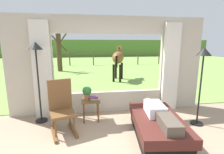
# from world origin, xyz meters

# --- Properties ---
(back_wall_with_window) EXTENTS (5.20, 0.12, 2.55)m
(back_wall_with_window) POSITION_xyz_m (0.00, 2.26, 1.25)
(back_wall_with_window) COLOR #BCB29E
(back_wall_with_window) RESTS_ON ground_plane
(curtain_panel_left) EXTENTS (0.44, 0.10, 2.40)m
(curtain_panel_left) POSITION_xyz_m (-1.69, 2.12, 1.20)
(curtain_panel_left) COLOR silver
(curtain_panel_left) RESTS_ON ground_plane
(curtain_panel_right) EXTENTS (0.44, 0.10, 2.40)m
(curtain_panel_right) POSITION_xyz_m (1.69, 2.12, 1.20)
(curtain_panel_right) COLOR silver
(curtain_panel_right) RESTS_ON ground_plane
(outdoor_pasture_lawn) EXTENTS (36.00, 21.68, 0.02)m
(outdoor_pasture_lawn) POSITION_xyz_m (0.00, 13.16, 0.01)
(outdoor_pasture_lawn) COLOR #759E47
(outdoor_pasture_lawn) RESTS_ON ground_plane
(distant_hill_ridge) EXTENTS (36.00, 2.00, 2.40)m
(distant_hill_ridge) POSITION_xyz_m (0.00, 23.00, 1.20)
(distant_hill_ridge) COLOR #517732
(distant_hill_ridge) RESTS_ON ground_plane
(recliner_sofa) EXTENTS (1.10, 1.80, 0.42)m
(recliner_sofa) POSITION_xyz_m (0.76, 0.78, 0.22)
(recliner_sofa) COLOR black
(recliner_sofa) RESTS_ON ground_plane
(reclining_person) EXTENTS (0.41, 1.44, 0.22)m
(reclining_person) POSITION_xyz_m (0.76, 0.73, 0.52)
(reclining_person) COLOR silver
(reclining_person) RESTS_ON recliner_sofa
(rocking_chair) EXTENTS (0.64, 0.79, 1.12)m
(rocking_chair) POSITION_xyz_m (-1.15, 1.27, 0.55)
(rocking_chair) COLOR brown
(rocking_chair) RESTS_ON ground_plane
(side_table) EXTENTS (0.44, 0.44, 0.52)m
(side_table) POSITION_xyz_m (-0.54, 1.73, 0.43)
(side_table) COLOR brown
(side_table) RESTS_ON ground_plane
(potted_plant) EXTENTS (0.22, 0.22, 0.32)m
(potted_plant) POSITION_xyz_m (-0.62, 1.79, 0.70)
(potted_plant) COLOR #9E6042
(potted_plant) RESTS_ON side_table
(book_stack) EXTENTS (0.22, 0.17, 0.10)m
(book_stack) POSITION_xyz_m (-0.44, 1.66, 0.57)
(book_stack) COLOR #337247
(book_stack) RESTS_ON side_table
(floor_lamp_left) EXTENTS (0.32, 0.32, 1.90)m
(floor_lamp_left) POSITION_xyz_m (-1.72, 1.84, 1.53)
(floor_lamp_left) COLOR black
(floor_lamp_left) RESTS_ON ground_plane
(floor_lamp_right) EXTENTS (0.32, 0.32, 1.77)m
(floor_lamp_right) POSITION_xyz_m (1.91, 1.14, 1.43)
(floor_lamp_right) COLOR black
(floor_lamp_right) RESTS_ON ground_plane
(horse) EXTENTS (0.91, 1.81, 1.73)m
(horse) POSITION_xyz_m (0.99, 6.19, 1.16)
(horse) COLOR brown
(horse) RESTS_ON outdoor_pasture_lawn
(pasture_tree) EXTENTS (1.36, 1.34, 2.74)m
(pasture_tree) POSITION_xyz_m (-2.39, 9.50, 1.44)
(pasture_tree) COLOR #4C3823
(pasture_tree) RESTS_ON outdoor_pasture_lawn
(pasture_fence_line) EXTENTS (16.10, 0.10, 1.10)m
(pasture_fence_line) POSITION_xyz_m (0.00, 12.47, 0.74)
(pasture_fence_line) COLOR brown
(pasture_fence_line) RESTS_ON outdoor_pasture_lawn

